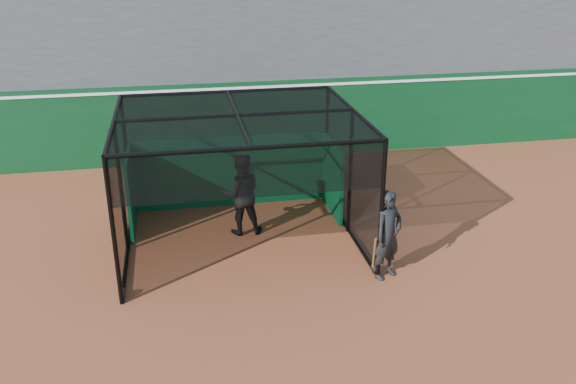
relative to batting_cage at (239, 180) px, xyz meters
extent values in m
plane|color=brown|center=(0.65, -2.59, -1.53)|extent=(120.00, 120.00, 0.00)
cube|color=#0A3919|center=(0.65, 5.91, -0.28)|extent=(50.00, 0.45, 2.50)
cube|color=white|center=(0.65, 5.91, 0.82)|extent=(50.00, 0.50, 0.08)
cube|color=#4C4C4F|center=(0.65, 9.78, 2.35)|extent=(50.00, 7.85, 7.75)
cube|color=#074D27|center=(0.00, 2.14, -0.58)|extent=(5.14, 0.10, 1.90)
cylinder|color=black|center=(-2.63, -2.09, -1.42)|extent=(0.08, 0.22, 0.22)
cylinder|color=black|center=(2.63, -2.09, -1.42)|extent=(0.08, 0.22, 0.22)
cylinder|color=black|center=(-2.63, 2.06, -1.42)|extent=(0.08, 0.22, 0.22)
cylinder|color=black|center=(2.63, 2.06, -1.42)|extent=(0.08, 0.22, 0.22)
imported|color=black|center=(0.08, 0.42, -0.52)|extent=(0.99, 0.78, 2.01)
imported|color=black|center=(2.82, -2.25, -0.55)|extent=(0.85, 0.76, 1.96)
cylinder|color=#593819|center=(2.57, -2.20, -0.98)|extent=(0.14, 0.32, 0.82)
camera|label=1|loc=(-1.32, -12.94, 5.12)|focal=38.00mm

